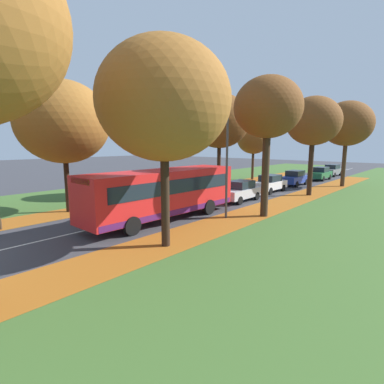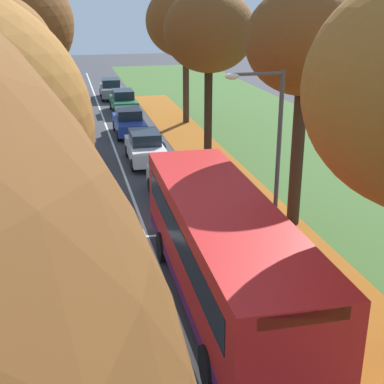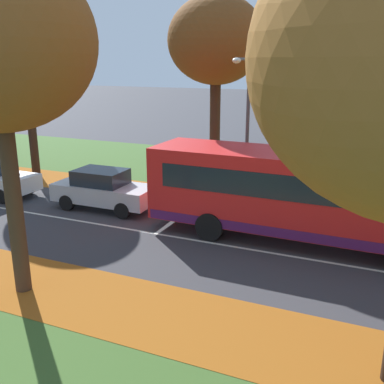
# 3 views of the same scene
# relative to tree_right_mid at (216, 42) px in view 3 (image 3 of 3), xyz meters

# --- Properties ---
(leaf_litter_left) EXTENTS (2.80, 60.00, 0.00)m
(leaf_litter_left) POSITION_rel_tree_right_mid_xyz_m (-10.14, -1.47, -6.59)
(leaf_litter_left) COLOR #9E5619
(leaf_litter_left) RESTS_ON grass_verge_left
(grass_verge_right) EXTENTS (12.00, 90.00, 0.01)m
(grass_verge_right) POSITION_rel_tree_right_mid_xyz_m (3.66, 4.53, -6.60)
(grass_verge_right) COLOR #3D6028
(grass_verge_right) RESTS_ON ground
(leaf_litter_right) EXTENTS (2.80, 60.00, 0.00)m
(leaf_litter_right) POSITION_rel_tree_right_mid_xyz_m (-0.94, -1.47, -6.59)
(leaf_litter_right) COLOR #9E5619
(leaf_litter_right) RESTS_ON grass_verge_right
(road_centre_line) EXTENTS (0.12, 80.00, 0.01)m
(road_centre_line) POSITION_rel_tree_right_mid_xyz_m (-5.54, 4.53, -6.60)
(road_centre_line) COLOR silver
(road_centre_line) RESTS_ON ground
(tree_right_mid) EXTENTS (4.09, 4.09, 8.51)m
(tree_right_mid) POSITION_rel_tree_right_mid_xyz_m (0.00, 0.00, 0.00)
(tree_right_mid) COLOR #382619
(tree_right_mid) RESTS_ON ground
(tree_right_far) EXTENTS (4.61, 4.61, 8.52)m
(tree_right_far) POSITION_rel_tree_right_mid_xyz_m (-0.74, 9.72, -0.19)
(tree_right_far) COLOR black
(tree_right_far) RESTS_ON ground
(streetlamp_right) EXTENTS (1.89, 0.28, 6.00)m
(streetlamp_right) POSITION_rel_tree_right_mid_xyz_m (-1.87, -1.94, -2.86)
(streetlamp_right) COLOR #47474C
(streetlamp_right) RESTS_ON ground
(bus) EXTENTS (2.77, 10.43, 2.98)m
(bus) POSITION_rel_tree_right_mid_xyz_m (-4.16, -4.75, -4.90)
(bus) COLOR red
(bus) RESTS_ON ground
(car_silver_lead) EXTENTS (1.82, 4.22, 1.62)m
(car_silver_lead) POSITION_rel_tree_right_mid_xyz_m (-3.87, 3.34, -5.79)
(car_silver_lead) COLOR #B7BABF
(car_silver_lead) RESTS_ON ground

